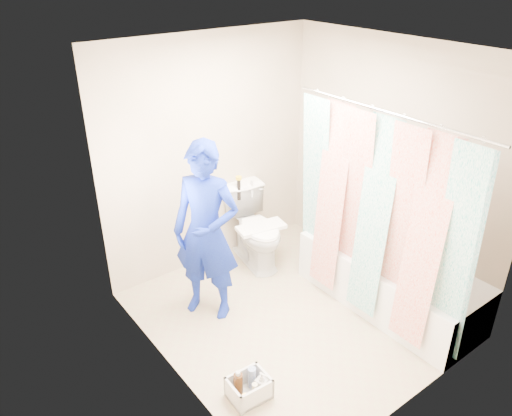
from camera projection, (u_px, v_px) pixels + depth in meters
floor at (291, 315)px, 4.67m from camera, size 2.60×2.60×0.00m
ceiling at (301, 50)px, 3.56m from camera, size 2.40×2.60×0.02m
wall_back at (210, 155)px, 5.03m from camera, size 2.40×0.02×2.40m
wall_front at (429, 272)px, 3.20m from camera, size 2.40×0.02×2.40m
wall_left at (166, 247)px, 3.47m from camera, size 0.02×2.60×2.40m
wall_right at (390, 166)px, 4.76m from camera, size 0.02×2.60×2.40m
bathtub at (389, 280)px, 4.70m from camera, size 0.70×1.75×0.50m
curtain_rod at (388, 112)px, 3.75m from camera, size 0.02×1.90×0.02m
shower_curtain at (375, 220)px, 4.18m from camera, size 0.06×1.75×1.80m
toilet at (256, 228)px, 5.30m from camera, size 0.60×0.88×0.82m
tank_lid at (261, 227)px, 5.16m from camera, size 0.54×0.31×0.04m
tank_internals at (242, 187)px, 5.27m from camera, size 0.20×0.08×0.27m
plumber at (206, 233)px, 4.36m from camera, size 0.68×0.73×1.68m
cleaning_caddy at (250, 388)px, 3.78m from camera, size 0.31×0.26×0.23m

